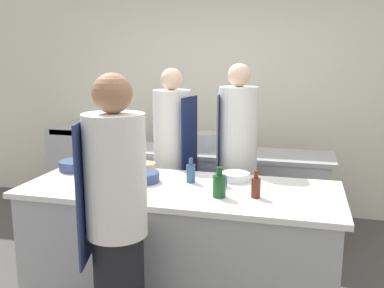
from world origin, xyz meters
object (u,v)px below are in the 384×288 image
(chef_at_prep_near, at_px, (116,222))
(stockpot, at_px, (204,141))
(cup, at_px, (222,181))
(bowl_ceramic_blue, at_px, (76,165))
(chef_at_stove, at_px, (173,162))
(chef_at_pass_far, at_px, (237,164))
(bowl_prep_small, at_px, (236,177))
(bowl_mixing_large, at_px, (143,177))
(bottle_vinegar, at_px, (219,185))
(bowl_wooden_salad, at_px, (145,168))
(bottle_wine, at_px, (191,173))
(bottle_olive_oil, at_px, (256,187))
(oven_range, at_px, (94,166))

(chef_at_prep_near, distance_m, stockpot, 2.00)
(cup, bearing_deg, bowl_ceramic_blue, 173.53)
(chef_at_stove, xyz_separation_m, chef_at_pass_far, (0.60, -0.02, 0.02))
(chef_at_prep_near, xyz_separation_m, bowl_prep_small, (0.55, 0.97, 0.05))
(stockpot, bearing_deg, bowl_ceramic_blue, -128.78)
(bowl_prep_small, height_order, bowl_ceramic_blue, bowl_ceramic_blue)
(bowl_prep_small, bearing_deg, chef_at_pass_far, 97.64)
(bowl_prep_small, distance_m, bowl_ceramic_blue, 1.34)
(bowl_mixing_large, xyz_separation_m, cup, (0.60, 0.03, 0.00))
(bottle_vinegar, relative_size, stockpot, 0.74)
(bowl_wooden_salad, bearing_deg, bowl_prep_small, -2.05)
(chef_at_stove, height_order, bowl_mixing_large, chef_at_stove)
(bowl_mixing_large, bearing_deg, bottle_wine, 12.34)
(bottle_wine, bearing_deg, chef_at_prep_near, -105.20)
(bottle_olive_oil, bearing_deg, bottle_wine, 155.51)
(chef_at_pass_far, xyz_separation_m, bowl_ceramic_blue, (-1.27, -0.52, 0.04))
(oven_range, relative_size, stockpot, 3.59)
(oven_range, bearing_deg, bowl_prep_small, -36.51)
(oven_range, xyz_separation_m, cup, (1.89, -1.63, 0.42))
(bowl_mixing_large, bearing_deg, chef_at_prep_near, -80.73)
(bottle_olive_oil, height_order, bowl_ceramic_blue, bottle_olive_oil)
(bottle_wine, bearing_deg, chef_at_stove, 117.96)
(chef_at_stove, relative_size, stockpot, 6.08)
(stockpot, bearing_deg, oven_range, 163.85)
(oven_range, xyz_separation_m, chef_at_prep_near, (1.41, -2.42, 0.36))
(chef_at_stove, bearing_deg, bottle_vinegar, 43.00)
(oven_range, height_order, bottle_vinegar, bottle_vinegar)
(bowl_mixing_large, distance_m, cup, 0.60)
(bottle_olive_oil, xyz_separation_m, cup, (-0.27, 0.19, -0.04))
(bowl_prep_small, xyz_separation_m, bowl_wooden_salad, (-0.75, 0.03, 0.01))
(bottle_vinegar, bearing_deg, bowl_mixing_large, 161.65)
(bowl_ceramic_blue, bearing_deg, chef_at_prep_near, -49.75)
(oven_range, bearing_deg, bowl_mixing_large, -52.20)
(oven_range, height_order, chef_at_prep_near, chef_at_prep_near)
(chef_at_pass_far, height_order, bottle_olive_oil, chef_at_pass_far)
(bottle_olive_oil, height_order, cup, bottle_olive_oil)
(chef_at_prep_near, relative_size, stockpot, 6.12)
(bottle_vinegar, xyz_separation_m, bowl_mixing_large, (-0.63, 0.21, -0.05))
(chef_at_pass_far, height_order, bottle_wine, chef_at_pass_far)
(chef_at_prep_near, relative_size, bottle_wine, 9.24)
(stockpot, bearing_deg, bowl_prep_small, -64.57)
(chef_at_stove, height_order, bottle_olive_oil, chef_at_stove)
(bottle_vinegar, xyz_separation_m, bowl_ceramic_blue, (-1.29, 0.38, -0.04))
(bowl_ceramic_blue, bearing_deg, bottle_vinegar, -16.42)
(chef_at_stove, relative_size, cup, 21.61)
(bowl_prep_small, bearing_deg, chef_at_prep_near, -119.48)
(oven_range, xyz_separation_m, bottle_wine, (1.64, -1.58, 0.45))
(bottle_wine, bearing_deg, bowl_mixing_large, -167.66)
(bowl_prep_small, relative_size, stockpot, 0.76)
(bowl_mixing_large, relative_size, bowl_wooden_salad, 1.37)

